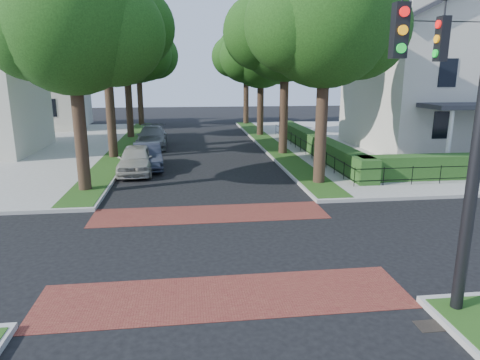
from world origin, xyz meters
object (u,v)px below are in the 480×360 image
at_px(traffic_signal, 468,102).
at_px(parked_car_middle, 147,156).
at_px(parked_car_front, 136,159).
at_px(parked_car_rear, 152,137).

relative_size(traffic_signal, parked_car_middle, 1.84).
distance_m(parked_car_front, parked_car_middle, 1.21).
relative_size(traffic_signal, parked_car_rear, 1.52).
xyz_separation_m(traffic_signal, parked_car_middle, (-7.98, 16.29, -3.99)).
relative_size(parked_car_front, parked_car_rear, 0.86).
bearing_deg(parked_car_front, parked_car_rear, 87.83).
height_order(traffic_signal, parked_car_middle, traffic_signal).
height_order(traffic_signal, parked_car_rear, traffic_signal).
xyz_separation_m(traffic_signal, parked_car_front, (-8.49, 15.19, -3.94)).
bearing_deg(parked_car_rear, parked_car_front, -93.13).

